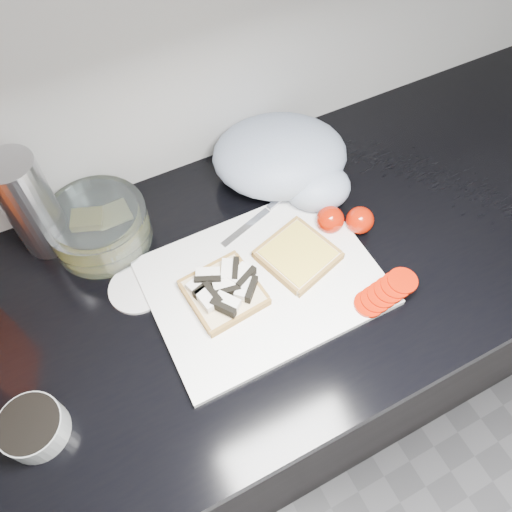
{
  "coord_description": "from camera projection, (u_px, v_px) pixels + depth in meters",
  "views": [
    {
      "loc": [
        -0.09,
        0.77,
        1.68
      ],
      "look_at": [
        0.12,
        1.2,
        0.95
      ],
      "focal_mm": 35.0,
      "sensor_mm": 36.0,
      "label": 1
    }
  ],
  "objects": [
    {
      "name": "countertop",
      "position": [
        194.0,
        302.0,
        0.9
      ],
      "size": [
        3.5,
        0.64,
        0.04
      ],
      "primitive_type": "cube",
      "color": "black",
      "rests_on": "base_cabinet"
    },
    {
      "name": "seed_tub",
      "position": [
        33.0,
        427.0,
        0.73
      ],
      "size": [
        0.1,
        0.1,
        0.05
      ],
      "color": "gray",
      "rests_on": "countertop"
    },
    {
      "name": "whole_tomatoes",
      "position": [
        345.0,
        220.0,
        0.94
      ],
      "size": [
        0.1,
        0.08,
        0.05
      ],
      "rotation": [
        0.0,
        0.0,
        -0.18
      ],
      "color": "#A51603",
      "rests_on": "countertop"
    },
    {
      "name": "bread_left",
      "position": [
        223.0,
        290.0,
        0.86
      ],
      "size": [
        0.14,
        0.14,
        0.04
      ],
      "rotation": [
        0.0,
        0.0,
        0.09
      ],
      "color": "beige",
      "rests_on": "cutting_board"
    },
    {
      "name": "bread_right",
      "position": [
        298.0,
        255.0,
        0.91
      ],
      "size": [
        0.16,
        0.16,
        0.02
      ],
      "rotation": [
        0.0,
        0.0,
        0.29
      ],
      "color": "beige",
      "rests_on": "cutting_board"
    },
    {
      "name": "base_cabinet",
      "position": [
        212.0,
        384.0,
        1.28
      ],
      "size": [
        3.5,
        0.6,
        0.86
      ],
      "primitive_type": "cube",
      "color": "black",
      "rests_on": "ground"
    },
    {
      "name": "steel_canister",
      "position": [
        31.0,
        206.0,
        0.86
      ],
      "size": [
        0.09,
        0.09,
        0.21
      ],
      "primitive_type": "cylinder",
      "color": "#A8A8AC",
      "rests_on": "countertop"
    },
    {
      "name": "glass_bowl",
      "position": [
        99.0,
        226.0,
        0.92
      ],
      "size": [
        0.18,
        0.18,
        0.08
      ],
      "rotation": [
        0.0,
        0.0,
        -0.36
      ],
      "color": "silver",
      "rests_on": "countertop"
    },
    {
      "name": "tub_lid",
      "position": [
        137.0,
        289.0,
        0.89
      ],
      "size": [
        0.12,
        0.12,
        0.01
      ],
      "primitive_type": "cylinder",
      "rotation": [
        0.0,
        0.0,
        0.15
      ],
      "color": "silver",
      "rests_on": "countertop"
    },
    {
      "name": "knife",
      "position": [
        265.0,
        212.0,
        0.97
      ],
      "size": [
        0.17,
        0.07,
        0.01
      ],
      "rotation": [
        0.0,
        0.0,
        0.31
      ],
      "color": "#B3B3B7",
      "rests_on": "cutting_board"
    },
    {
      "name": "grocery_bag",
      "position": [
        285.0,
        160.0,
        0.99
      ],
      "size": [
        0.33,
        0.32,
        0.12
      ],
      "rotation": [
        0.0,
        0.0,
        -0.37
      ],
      "color": "#9FAAC4",
      "rests_on": "countertop"
    },
    {
      "name": "tomato_slices",
      "position": [
        386.0,
        292.0,
        0.86
      ],
      "size": [
        0.13,
        0.07,
        0.03
      ],
      "rotation": [
        0.0,
        0.0,
        -0.41
      ],
      "color": "#A51603",
      "rests_on": "cutting_board"
    },
    {
      "name": "cutting_board",
      "position": [
        264.0,
        282.0,
        0.89
      ],
      "size": [
        0.4,
        0.3,
        0.01
      ],
      "primitive_type": "cube",
      "color": "white",
      "rests_on": "countertop"
    }
  ]
}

